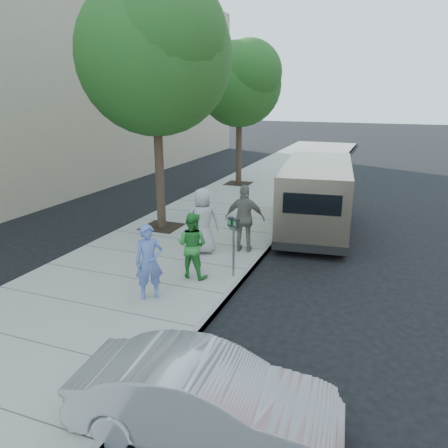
{
  "coord_description": "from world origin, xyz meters",
  "views": [
    {
      "loc": [
        4.52,
        -9.62,
        4.38
      ],
      "look_at": [
        0.62,
        0.5,
        1.1
      ],
      "focal_mm": 35.0,
      "sensor_mm": 36.0,
      "label": 1
    }
  ],
  "objects_px": {
    "person_striped_polo": "(245,219)",
    "sedan": "(205,399)",
    "tree_far": "(240,81)",
    "van": "(316,195)",
    "tree_near": "(156,51)",
    "parking_meter": "(233,234)",
    "person_green_shirt": "(192,245)",
    "person_gray_shirt": "(203,221)",
    "person_officer": "(149,262)"
  },
  "relations": [
    {
      "from": "sedan",
      "to": "parking_meter",
      "type": "bearing_deg",
      "value": 9.94
    },
    {
      "from": "sedan",
      "to": "person_striped_polo",
      "type": "relative_size",
      "value": 1.9
    },
    {
      "from": "person_officer",
      "to": "tree_far",
      "type": "bearing_deg",
      "value": 62.91
    },
    {
      "from": "van",
      "to": "person_green_shirt",
      "type": "xyz_separation_m",
      "value": [
        -2.0,
        -5.25,
        -0.24
      ]
    },
    {
      "from": "van",
      "to": "tree_near",
      "type": "bearing_deg",
      "value": -163.68
    },
    {
      "from": "sedan",
      "to": "person_striped_polo",
      "type": "height_order",
      "value": "person_striped_polo"
    },
    {
      "from": "person_striped_polo",
      "to": "sedan",
      "type": "bearing_deg",
      "value": 93.38
    },
    {
      "from": "tree_near",
      "to": "van",
      "type": "relative_size",
      "value": 1.21
    },
    {
      "from": "sedan",
      "to": "person_striped_polo",
      "type": "xyz_separation_m",
      "value": [
        -1.64,
        6.51,
        0.5
      ]
    },
    {
      "from": "parking_meter",
      "to": "person_striped_polo",
      "type": "relative_size",
      "value": 0.78
    },
    {
      "from": "parking_meter",
      "to": "person_officer",
      "type": "bearing_deg",
      "value": -102.03
    },
    {
      "from": "tree_far",
      "to": "van",
      "type": "distance_m",
      "value": 8.16
    },
    {
      "from": "tree_far",
      "to": "person_green_shirt",
      "type": "distance_m",
      "value": 11.87
    },
    {
      "from": "person_officer",
      "to": "person_gray_shirt",
      "type": "distance_m",
      "value": 2.93
    },
    {
      "from": "tree_far",
      "to": "sedan",
      "type": "relative_size",
      "value": 1.84
    },
    {
      "from": "person_green_shirt",
      "to": "sedan",
      "type": "bearing_deg",
      "value": 119.66
    },
    {
      "from": "person_gray_shirt",
      "to": "person_green_shirt",
      "type": "bearing_deg",
      "value": 77.46
    },
    {
      "from": "tree_far",
      "to": "tree_near",
      "type": "bearing_deg",
      "value": -90.0
    },
    {
      "from": "sedan",
      "to": "person_officer",
      "type": "bearing_deg",
      "value": 34.68
    },
    {
      "from": "person_green_shirt",
      "to": "van",
      "type": "bearing_deg",
      "value": -108.08
    },
    {
      "from": "tree_far",
      "to": "van",
      "type": "height_order",
      "value": "tree_far"
    },
    {
      "from": "tree_far",
      "to": "person_gray_shirt",
      "type": "distance_m",
      "value": 10.29
    },
    {
      "from": "person_green_shirt",
      "to": "person_striped_polo",
      "type": "xyz_separation_m",
      "value": [
        0.59,
        2.11,
        0.14
      ]
    },
    {
      "from": "tree_far",
      "to": "person_officer",
      "type": "bearing_deg",
      "value": -79.65
    },
    {
      "from": "person_officer",
      "to": "person_striped_polo",
      "type": "relative_size",
      "value": 0.87
    },
    {
      "from": "parking_meter",
      "to": "person_striped_polo",
      "type": "height_order",
      "value": "person_striped_polo"
    },
    {
      "from": "parking_meter",
      "to": "sedan",
      "type": "bearing_deg",
      "value": -49.46
    },
    {
      "from": "person_officer",
      "to": "person_gray_shirt",
      "type": "height_order",
      "value": "person_gray_shirt"
    },
    {
      "from": "tree_near",
      "to": "person_officer",
      "type": "xyz_separation_m",
      "value": [
        2.23,
        -4.62,
        -4.58
      ]
    },
    {
      "from": "tree_near",
      "to": "sedan",
      "type": "bearing_deg",
      "value": -57.79
    },
    {
      "from": "van",
      "to": "sedan",
      "type": "relative_size",
      "value": 1.76
    },
    {
      "from": "person_officer",
      "to": "person_green_shirt",
      "type": "bearing_deg",
      "value": 36.99
    },
    {
      "from": "tree_near",
      "to": "person_striped_polo",
      "type": "relative_size",
      "value": 4.04
    },
    {
      "from": "person_gray_shirt",
      "to": "tree_near",
      "type": "bearing_deg",
      "value": -65.37
    },
    {
      "from": "sedan",
      "to": "person_striped_polo",
      "type": "bearing_deg",
      "value": 8.4
    },
    {
      "from": "van",
      "to": "person_officer",
      "type": "xyz_separation_m",
      "value": [
        -2.37,
        -6.59,
        -0.22
      ]
    },
    {
      "from": "van",
      "to": "person_green_shirt",
      "type": "bearing_deg",
      "value": -117.64
    },
    {
      "from": "van",
      "to": "person_gray_shirt",
      "type": "distance_m",
      "value": 4.39
    },
    {
      "from": "tree_far",
      "to": "parking_meter",
      "type": "relative_size",
      "value": 4.44
    },
    {
      "from": "van",
      "to": "sedan",
      "type": "xyz_separation_m",
      "value": [
        0.24,
        -9.65,
        -0.6
      ]
    },
    {
      "from": "person_green_shirt",
      "to": "tree_near",
      "type": "bearing_deg",
      "value": -48.87
    },
    {
      "from": "parking_meter",
      "to": "person_gray_shirt",
      "type": "height_order",
      "value": "person_gray_shirt"
    },
    {
      "from": "sedan",
      "to": "person_officer",
      "type": "distance_m",
      "value": 4.04
    },
    {
      "from": "tree_near",
      "to": "tree_far",
      "type": "xyz_separation_m",
      "value": [
        -0.0,
        7.6,
        -0.66
      ]
    },
    {
      "from": "tree_near",
      "to": "person_green_shirt",
      "type": "distance_m",
      "value": 6.23
    },
    {
      "from": "tree_near",
      "to": "parking_meter",
      "type": "distance_m",
      "value": 6.3
    },
    {
      "from": "tree_near",
      "to": "parking_meter",
      "type": "bearing_deg",
      "value": -39.89
    },
    {
      "from": "parking_meter",
      "to": "person_green_shirt",
      "type": "distance_m",
      "value": 1.0
    },
    {
      "from": "parking_meter",
      "to": "person_officer",
      "type": "relative_size",
      "value": 0.9
    },
    {
      "from": "parking_meter",
      "to": "person_green_shirt",
      "type": "height_order",
      "value": "person_green_shirt"
    }
  ]
}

